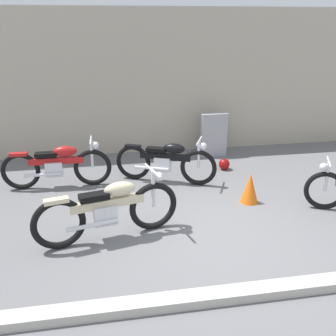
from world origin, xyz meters
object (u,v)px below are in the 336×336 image
object	(u,v)px
traffic_cone	(250,188)
helmet	(224,164)
motorcycle_black	(166,161)
stone_marker	(213,135)
motorcycle_cream	(109,209)
motorcycle_red	(58,165)

from	to	relation	value
traffic_cone	helmet	bearing A→B (deg)	87.57
motorcycle_black	helmet	bearing A→B (deg)	43.05
stone_marker	motorcycle_cream	xyz separation A→B (m)	(-2.61, -3.50, -0.04)
helmet	motorcycle_cream	bearing A→B (deg)	-135.83
stone_marker	motorcycle_black	xyz separation A→B (m)	(-1.41, -1.47, -0.07)
motorcycle_red	motorcycle_black	size ratio (longest dim) A/B	1.08
motorcycle_red	helmet	bearing A→B (deg)	7.12
helmet	motorcycle_cream	distance (m)	3.62
stone_marker	traffic_cone	distance (m)	2.69
traffic_cone	motorcycle_black	distance (m)	1.79
motorcycle_red	motorcycle_cream	bearing A→B (deg)	-65.89
traffic_cone	motorcycle_red	world-z (taller)	motorcycle_red
helmet	stone_marker	bearing A→B (deg)	88.40
traffic_cone	motorcycle_red	bearing A→B (deg)	158.84
motorcycle_red	motorcycle_black	distance (m)	2.11
traffic_cone	motorcycle_black	size ratio (longest dim) A/B	0.28
stone_marker	motorcycle_red	world-z (taller)	stone_marker
helmet	motorcycle_red	bearing A→B (deg)	-174.01
helmet	motorcycle_red	xyz separation A→B (m)	(-3.49, -0.37, 0.33)
helmet	traffic_cone	distance (m)	1.70
stone_marker	helmet	distance (m)	1.07
helmet	motorcycle_cream	xyz separation A→B (m)	(-2.58, -2.51, 0.36)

